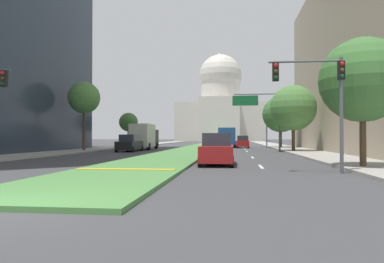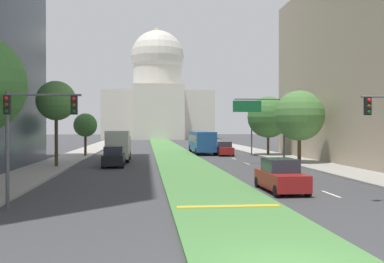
{
  "view_description": "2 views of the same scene",
  "coord_description": "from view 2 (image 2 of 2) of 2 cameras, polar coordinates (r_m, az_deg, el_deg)",
  "views": [
    {
      "loc": [
        4.85,
        -7.08,
        1.64
      ],
      "look_at": [
        -2.32,
        53.66,
        2.53
      ],
      "focal_mm": 32.81,
      "sensor_mm": 36.0,
      "label": 1
    },
    {
      "loc": [
        -3.61,
        -10.96,
        3.65
      ],
      "look_at": [
        2.26,
        45.94,
        3.01
      ],
      "focal_mm": 42.13,
      "sensor_mm": 36.0,
      "label": 2
    }
  ],
  "objects": [
    {
      "name": "city_bus",
      "position": [
        60.63,
        1.23,
        -1.14
      ],
      "size": [
        2.62,
        11.0,
        2.95
      ],
      "color": "#1E4C8C",
      "rests_on": "ground_plane"
    },
    {
      "name": "traffic_light_near_left",
      "position": [
        21.11,
        -20.16,
        1.0
      ],
      "size": [
        3.34,
        0.35,
        5.2
      ],
      "color": "#515456",
      "rests_on": "ground_plane"
    },
    {
      "name": "median_curb_nose",
      "position": [
        19.99,
        4.67,
        -9.42
      ],
      "size": [
        4.56,
        0.5,
        0.04
      ],
      "primitive_type": "cube",
      "color": "gold",
      "rests_on": "grass_median"
    },
    {
      "name": "street_tree_right_far",
      "position": [
        56.54,
        9.62,
        1.8
      ],
      "size": [
        5.13,
        5.13,
        7.38
      ],
      "color": "#4C3823",
      "rests_on": "ground_plane"
    },
    {
      "name": "sedan_distant",
      "position": [
        56.36,
        4.16,
        -2.23
      ],
      "size": [
        1.98,
        4.21,
        1.78
      ],
      "color": "maroon",
      "rests_on": "ground_plane"
    },
    {
      "name": "capitol_building",
      "position": [
        136.01,
        -4.37,
        4.5
      ],
      "size": [
        32.01,
        24.01,
        33.3
      ],
      "color": "beige",
      "rests_on": "ground_plane"
    },
    {
      "name": "sedan_midblock",
      "position": [
        41.51,
        -9.87,
        -3.21
      ],
      "size": [
        1.97,
        4.71,
        1.87
      ],
      "color": "black",
      "rests_on": "ground_plane"
    },
    {
      "name": "street_tree_left_mid",
      "position": [
        41.48,
        -16.82,
        3.71
      ],
      "size": [
        3.49,
        3.49,
        7.67
      ],
      "color": "#4C3823",
      "rests_on": "ground_plane"
    },
    {
      "name": "lane_dashes_right",
      "position": [
        50.92,
        5.4,
        -3.47
      ],
      "size": [
        0.16,
        52.84,
        0.01
      ],
      "color": "silver",
      "rests_on": "ground_plane"
    },
    {
      "name": "sidewalk_right",
      "position": [
        63.21,
        8.57,
        -2.61
      ],
      "size": [
        4.0,
        112.83,
        0.15
      ],
      "primitive_type": "cube",
      "color": "#9E9991",
      "rests_on": "ground_plane"
    },
    {
      "name": "box_truck_delivery",
      "position": [
        47.69,
        -9.31,
        -1.74
      ],
      "size": [
        2.4,
        6.4,
        3.2
      ],
      "color": "black",
      "rests_on": "ground_plane"
    },
    {
      "name": "street_tree_right_mid",
      "position": [
        44.8,
        13.44,
        1.97
      ],
      "size": [
        4.88,
        4.88,
        7.15
      ],
      "color": "#4C3823",
      "rests_on": "ground_plane"
    },
    {
      "name": "street_tree_left_far",
      "position": [
        55.45,
        -13.35,
        0.77
      ],
      "size": [
        2.82,
        2.82,
        5.22
      ],
      "color": "#4C3823",
      "rests_on": "ground_plane"
    },
    {
      "name": "sidewalk_left",
      "position": [
        61.8,
        -13.85,
        -2.69
      ],
      "size": [
        4.0,
        112.83,
        0.15
      ],
      "primitive_type": "cube",
      "color": "#9E9991",
      "rests_on": "ground_plane"
    },
    {
      "name": "ground_plane",
      "position": [
        73.82,
        -3.09,
        -2.19
      ],
      "size": [
        275.81,
        275.81,
        0.0
      ],
      "primitive_type": "plane",
      "color": "#3D3D3F"
    },
    {
      "name": "overhead_guide_sign",
      "position": [
        44.3,
        9.27,
        1.9
      ],
      "size": [
        5.2,
        0.2,
        6.5
      ],
      "color": "#515456",
      "rests_on": "ground_plane"
    },
    {
      "name": "grass_median",
      "position": [
        67.57,
        -2.83,
        -2.4
      ],
      "size": [
        5.07,
        112.83,
        0.14
      ],
      "primitive_type": "cube",
      "color": "#4C8442",
      "rests_on": "ground_plane"
    },
    {
      "name": "traffic_light_far_right",
      "position": [
        57.0,
        7.56,
        0.3
      ],
      "size": [
        0.28,
        0.35,
        5.2
      ],
      "color": "#515456",
      "rests_on": "ground_plane"
    },
    {
      "name": "sedan_lead_stopped",
      "position": [
        25.75,
        11.17,
        -5.6
      ],
      "size": [
        1.95,
        4.69,
        1.84
      ],
      "color": "maroon",
      "rests_on": "ground_plane"
    }
  ]
}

